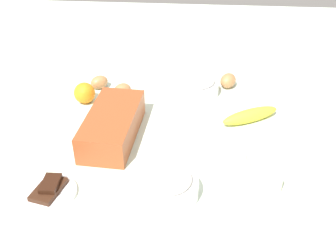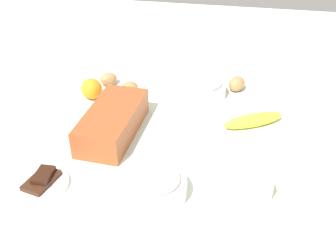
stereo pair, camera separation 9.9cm
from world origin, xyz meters
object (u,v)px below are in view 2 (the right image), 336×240
flour_bowl (157,185)px  banana (253,120)px  egg_loose (108,79)px  orange_fruit (92,89)px  sugar_bowl (204,86)px  loaf_pan (113,121)px  egg_near_butter (130,88)px  egg_beside_bowl (237,84)px  butter_block (255,179)px  chocolate_plate (42,182)px

flour_bowl → banana: size_ratio=0.75×
banana → egg_loose: egg_loose is taller
flour_bowl → orange_fruit: bearing=36.8°
flour_bowl → banana: (0.34, -0.22, -0.01)m
sugar_bowl → loaf_pan: bearing=139.1°
egg_near_butter → egg_loose: bearing=61.6°
egg_loose → flour_bowl: bearing=-151.0°
flour_bowl → egg_loose: (0.51, 0.28, -0.01)m
sugar_bowl → egg_near_butter: (-0.04, 0.25, -0.01)m
egg_beside_bowl → flour_bowl: bearing=163.5°
loaf_pan → butter_block: loaf_pan is taller
flour_bowl → orange_fruit: (0.41, 0.30, 0.00)m
loaf_pan → chocolate_plate: (-0.24, 0.11, -0.03)m
loaf_pan → egg_beside_bowl: size_ratio=4.44×
orange_fruit → egg_loose: (0.10, -0.03, -0.01)m
chocolate_plate → loaf_pan: bearing=-23.5°
flour_bowl → chocolate_plate: (-0.02, 0.28, -0.02)m
banana → egg_beside_bowl: (0.21, 0.06, 0.01)m
loaf_pan → egg_near_butter: size_ratio=4.89×
orange_fruit → egg_near_butter: 0.13m
banana → egg_beside_bowl: 0.22m
loaf_pan → flour_bowl: (-0.23, -0.18, -0.01)m
flour_bowl → butter_block: flour_bowl is taller
orange_fruit → egg_beside_bowl: size_ratio=1.06×
egg_beside_bowl → banana: bearing=-164.5°
flour_bowl → butter_block: bearing=-74.0°
loaf_pan → egg_loose: (0.28, 0.10, -0.02)m
sugar_bowl → egg_loose: 0.34m
egg_near_butter → egg_loose: same height
sugar_bowl → egg_beside_bowl: size_ratio=2.29×
egg_near_butter → chocolate_plate: 0.48m
banana → egg_near_butter: egg_near_butter is taller
egg_loose → egg_near_butter: bearing=-118.4°
egg_near_butter → egg_beside_bowl: 0.36m
banana → sugar_bowl: bearing=46.8°
orange_fruit → banana: bearing=-97.5°
butter_block → egg_beside_bowl: size_ratio=1.39×
butter_block → chocolate_plate: 0.52m
flour_bowl → butter_block: (0.06, -0.23, -0.00)m
loaf_pan → sugar_bowl: size_ratio=1.94×
loaf_pan → egg_near_butter: bearing=7.1°
banana → chocolate_plate: (-0.36, 0.50, -0.01)m
sugar_bowl → butter_block: (-0.43, -0.17, -0.00)m
loaf_pan → orange_fruit: loaf_pan is taller
butter_block → egg_beside_bowl: butter_block is taller
orange_fruit → loaf_pan: bearing=-144.8°
egg_beside_bowl → egg_loose: 0.44m
egg_near_butter → chocolate_plate: (-0.47, 0.09, -0.01)m
orange_fruit → butter_block: orange_fruit is taller
flour_bowl → egg_near_butter: flour_bowl is taller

